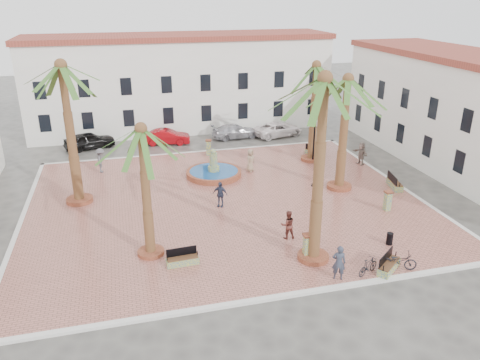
{
  "coord_description": "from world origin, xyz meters",
  "views": [
    {
      "loc": [
        -6.39,
        -28.22,
        13.37
      ],
      "look_at": [
        1.0,
        0.0,
        1.6
      ],
      "focal_mm": 35.0,
      "sensor_mm": 36.0,
      "label": 1
    }
  ],
  "objects": [
    {
      "name": "ground",
      "position": [
        0.0,
        0.0,
        0.0
      ],
      "size": [
        120.0,
        120.0,
        0.0
      ],
      "primitive_type": "plane",
      "color": "#56544F",
      "rests_on": "ground"
    },
    {
      "name": "plaza",
      "position": [
        0.0,
        0.0,
        0.07
      ],
      "size": [
        26.0,
        22.0,
        0.15
      ],
      "primitive_type": "cube",
      "color": "#AF6658",
      "rests_on": "ground"
    },
    {
      "name": "kerb_n",
      "position": [
        0.0,
        11.0,
        0.08
      ],
      "size": [
        26.3,
        0.3,
        0.16
      ],
      "primitive_type": "cube",
      "color": "silver",
      "rests_on": "ground"
    },
    {
      "name": "kerb_s",
      "position": [
        0.0,
        -11.0,
        0.08
      ],
      "size": [
        26.3,
        0.3,
        0.16
      ],
      "primitive_type": "cube",
      "color": "silver",
      "rests_on": "ground"
    },
    {
      "name": "kerb_e",
      "position": [
        13.0,
        0.0,
        0.08
      ],
      "size": [
        0.3,
        22.3,
        0.16
      ],
      "primitive_type": "cube",
      "color": "silver",
      "rests_on": "ground"
    },
    {
      "name": "kerb_w",
      "position": [
        -13.0,
        0.0,
        0.08
      ],
      "size": [
        0.3,
        22.3,
        0.16
      ],
      "primitive_type": "cube",
      "color": "silver",
      "rests_on": "ground"
    },
    {
      "name": "building_north",
      "position": [
        -0.0,
        19.99,
        4.77
      ],
      "size": [
        30.4,
        7.4,
        9.5
      ],
      "color": "white",
      "rests_on": "ground"
    },
    {
      "name": "building_east",
      "position": [
        19.99,
        2.0,
        4.52
      ],
      "size": [
        7.4,
        26.4,
        9.0
      ],
      "rotation": [
        0.0,
        0.0,
        1.57
      ],
      "color": "white",
      "rests_on": "ground"
    },
    {
      "name": "fountain",
      "position": [
        0.18,
        4.86,
        0.45
      ],
      "size": [
        4.25,
        4.25,
        2.19
      ],
      "color": "#98492F",
      "rests_on": "plaza"
    },
    {
      "name": "palm_nw",
      "position": [
        -9.6,
        2.45,
        8.27
      ],
      "size": [
        5.74,
        5.74,
        9.5
      ],
      "color": "#98492F",
      "rests_on": "plaza"
    },
    {
      "name": "palm_sw",
      "position": [
        -5.49,
        -5.67,
        6.39
      ],
      "size": [
        4.68,
        4.68,
        7.35
      ],
      "color": "#98492F",
      "rests_on": "plaza"
    },
    {
      "name": "palm_s",
      "position": [
        2.84,
        -8.36,
        8.72
      ],
      "size": [
        5.42,
        5.42,
        9.92
      ],
      "color": "#98492F",
      "rests_on": "plaza"
    },
    {
      "name": "palm_e",
      "position": [
        8.48,
        0.19,
        7.08
      ],
      "size": [
        5.75,
        5.75,
        8.26
      ],
      "color": "#98492F",
      "rests_on": "plaza"
    },
    {
      "name": "palm_ne",
      "position": [
        8.86,
        6.34,
        7.13
      ],
      "size": [
        5.53,
        5.53,
        8.27
      ],
      "color": "#98492F",
      "rests_on": "plaza"
    },
    {
      "name": "bench_s",
      "position": [
        -3.97,
        -7.15,
        0.4
      ],
      "size": [
        1.71,
        0.61,
        0.89
      ],
      "rotation": [
        0.0,
        0.0,
        0.06
      ],
      "color": "#83955F",
      "rests_on": "plaza"
    },
    {
      "name": "bench_se",
      "position": [
        6.11,
        -10.38,
        0.42
      ],
      "size": [
        1.77,
        1.55,
        0.95
      ],
      "rotation": [
        0.0,
        0.0,
        0.66
      ],
      "color": "#83955F",
      "rests_on": "plaza"
    },
    {
      "name": "bench_e",
      "position": [
        12.38,
        -0.77,
        0.44
      ],
      "size": [
        0.97,
        2.02,
        1.02
      ],
      "rotation": [
        0.0,
        0.0,
        1.37
      ],
      "color": "#83955F",
      "rests_on": "plaza"
    },
    {
      "name": "bench_ne",
      "position": [
        9.6,
        7.4,
        0.41
      ],
      "size": [
        1.24,
        1.83,
        0.93
      ],
      "rotation": [
        0.0,
        0.0,
        2.01
      ],
      "color": "#83955F",
      "rests_on": "plaza"
    },
    {
      "name": "lamppost_s",
      "position": [
        2.88,
        -8.01,
        3.21
      ],
      "size": [
        0.49,
        0.49,
        4.52
      ],
      "color": "black",
      "rests_on": "plaza"
    },
    {
      "name": "lamppost_e",
      "position": [
        8.79,
        5.78,
        3.12
      ],
      "size": [
        0.48,
        0.48,
        4.38
      ],
      "color": "black",
      "rests_on": "plaza"
    },
    {
      "name": "bollard_se",
      "position": [
        2.55,
        -8.18,
        0.88
      ],
      "size": [
        0.53,
        0.53,
        1.4
      ],
      "rotation": [
        0.0,
        0.0,
        -0.06
      ],
      "color": "#83955F",
      "rests_on": "plaza"
    },
    {
      "name": "bollard_n",
      "position": [
        0.75,
        9.8,
        0.87
      ],
      "size": [
        0.61,
        0.61,
        1.38
      ],
      "rotation": [
        0.0,
        0.0,
        -0.26
      ],
      "color": "#83955F",
      "rests_on": "plaza"
    },
    {
      "name": "bollard_e",
      "position": [
        9.84,
        -4.01,
        0.83
      ],
      "size": [
        0.5,
        0.5,
        1.32
      ],
      "rotation": [
        0.0,
        0.0,
        0.06
      ],
      "color": "#83955F",
      "rests_on": "plaza"
    },
    {
      "name": "litter_bin",
      "position": [
        7.59,
        -8.02,
        0.5
      ],
      "size": [
        0.36,
        0.36,
        0.7
      ],
      "primitive_type": "cylinder",
      "color": "black",
      "rests_on": "plaza"
    },
    {
      "name": "cyclist_a",
      "position": [
        3.28,
        -10.4,
        1.07
      ],
      "size": [
        0.79,
        0.66,
        1.84
      ],
      "primitive_type": "imported",
      "rotation": [
        0.0,
        0.0,
        2.75
      ],
      "color": "#323748",
      "rests_on": "plaza"
    },
    {
      "name": "bicycle_a",
      "position": [
        6.62,
        -10.4,
        0.64
      ],
      "size": [
        1.96,
        1.27,
        0.97
      ],
      "primitive_type": "imported",
      "rotation": [
        0.0,
        0.0,
        1.2
      ],
      "color": "black",
      "rests_on": "plaza"
    },
    {
      "name": "cyclist_b",
      "position": [
        2.29,
        -5.87,
        1.0
      ],
      "size": [
        0.87,
        0.7,
        1.71
      ],
      "primitive_type": "imported",
      "rotation": [
        0.0,
        0.0,
        3.08
      ],
      "color": "#572721",
      "rests_on": "plaza"
    },
    {
      "name": "bicycle_b",
      "position": [
        4.92,
        -10.4,
        0.59
      ],
      "size": [
        1.52,
        1.02,
        0.89
      ],
      "primitive_type": "imported",
      "rotation": [
        0.0,
        0.0,
        2.02
      ],
      "color": "black",
      "rests_on": "plaza"
    },
    {
      "name": "pedestrian_fountain_a",
      "position": [
        3.18,
        5.11,
        1.06
      ],
      "size": [
        1.03,
        1.03,
        1.81
      ],
      "primitive_type": "imported",
      "rotation": [
        0.0,
        0.0,
        0.78
      ],
      "color": "#977D62",
      "rests_on": "plaza"
    },
    {
      "name": "pedestrian_fountain_b",
      "position": [
        -0.54,
        -0.69,
        1.02
      ],
      "size": [
        1.09,
        0.9,
        1.73
      ],
      "primitive_type": "imported",
      "rotation": [
        0.0,
        0.0,
        -0.56
      ],
      "color": "#2D344C",
      "rests_on": "plaza"
    },
    {
      "name": "pedestrian_north",
      "position": [
        -8.2,
        7.86,
        1.12
      ],
      "size": [
        0.74,
        1.26,
        1.94
      ],
      "primitive_type": "imported",
      "rotation": [
        0.0,
        0.0,
        1.56
      ],
      "color": "#56555B",
      "rests_on": "plaza"
    },
    {
      "name": "pedestrian_east",
      "position": [
        12.4,
        4.35,
        1.09
      ],
      "size": [
        0.9,
        1.82,
        1.88
      ],
      "primitive_type": "imported",
      "rotation": [
        0.0,
        0.0,
        -1.37
      ],
      "color": "gray",
      "rests_on": "plaza"
    },
    {
      "name": "car_black",
      "position": [
        -9.33,
        14.83,
        0.76
      ],
      "size": [
        4.81,
        3.04,
        1.53
      ],
      "primitive_type": "imported",
      "rotation": [
        0.0,
        0.0,
        1.87
      ],
      "color": "black",
      "rests_on": "ground"
    },
    {
      "name": "car_red",
      "position": [
        -2.34,
        14.39,
        0.71
      ],
      "size": [
        4.47,
        2.21,
        1.41
      ],
      "primitive_type": "imported",
      "rotation": [
        0.0,
        0.0,
        1.4
      ],
      "color": "#99080F",
      "rests_on": "ground"
    },
    {
      "name": "car_silver",
      "position": [
        4.4,
        14.65,
        0.68
      ],
      "size": [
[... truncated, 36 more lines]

